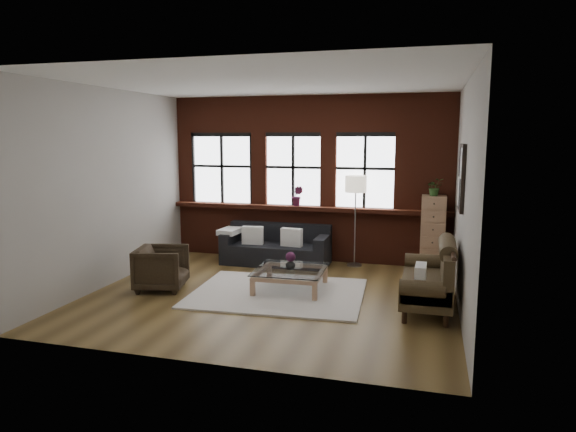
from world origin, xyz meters
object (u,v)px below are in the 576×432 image
(coffee_table, at_px, (290,280))
(vase, at_px, (290,264))
(vintage_settee, at_px, (427,275))
(drawer_chest, at_px, (433,234))
(armchair, at_px, (162,268))
(dark_sofa, at_px, (276,245))
(floor_lamp, at_px, (355,217))

(coffee_table, height_order, vase, vase)
(vintage_settee, bearing_deg, vase, 173.06)
(drawer_chest, bearing_deg, vintage_settee, -92.17)
(armchair, bearing_deg, dark_sofa, -45.07)
(dark_sofa, relative_size, drawer_chest, 1.47)
(vintage_settee, distance_m, drawer_chest, 2.09)
(vase, bearing_deg, dark_sofa, 114.38)
(coffee_table, relative_size, floor_lamp, 0.58)
(vintage_settee, relative_size, coffee_table, 1.62)
(vintage_settee, distance_m, vase, 2.10)
(armchair, bearing_deg, vase, -89.77)
(armchair, relative_size, drawer_chest, 0.55)
(drawer_chest, relative_size, floor_lamp, 0.74)
(dark_sofa, relative_size, floor_lamp, 1.09)
(dark_sofa, xyz_separation_m, coffee_table, (0.72, -1.59, -0.19))
(coffee_table, relative_size, drawer_chest, 0.78)
(vintage_settee, bearing_deg, coffee_table, 173.06)
(vintage_settee, bearing_deg, drawer_chest, 87.83)
(floor_lamp, bearing_deg, armchair, -139.70)
(vintage_settee, xyz_separation_m, vase, (-2.08, 0.25, -0.03))
(coffee_table, bearing_deg, vintage_settee, -6.94)
(coffee_table, xyz_separation_m, floor_lamp, (0.75, 1.85, 0.75))
(dark_sofa, height_order, floor_lamp, floor_lamp)
(drawer_chest, bearing_deg, vase, -139.77)
(dark_sofa, height_order, vintage_settee, vintage_settee)
(coffee_table, bearing_deg, armchair, -166.34)
(dark_sofa, bearing_deg, drawer_chest, 4.72)
(coffee_table, relative_size, vase, 6.56)
(dark_sofa, bearing_deg, vase, -65.62)
(coffee_table, bearing_deg, dark_sofa, 114.38)
(vintage_settee, relative_size, vase, 10.60)
(armchair, height_order, vase, armchair)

